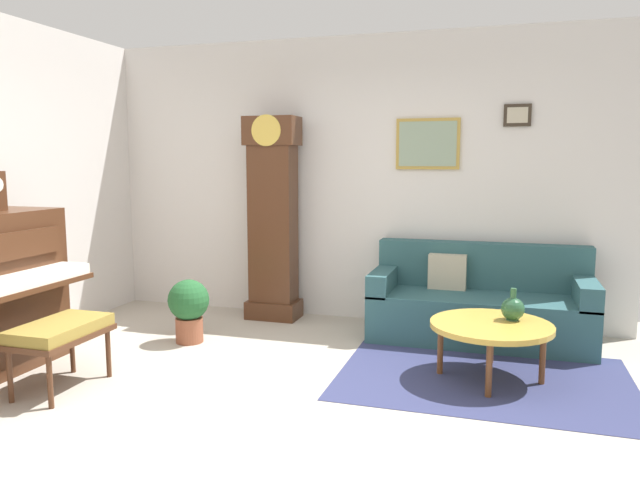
# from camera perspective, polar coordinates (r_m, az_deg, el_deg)

# --- Properties ---
(ground_plane) EXTENTS (6.40, 6.00, 0.10)m
(ground_plane) POSITION_cam_1_polar(r_m,az_deg,el_deg) (4.10, -5.47, -16.09)
(ground_plane) COLOR #B2A899
(wall_back) EXTENTS (5.30, 0.13, 2.80)m
(wall_back) POSITION_cam_1_polar(r_m,az_deg,el_deg) (6.04, 3.16, 5.76)
(wall_back) COLOR silver
(wall_back) RESTS_ON ground_plane
(area_rug) EXTENTS (2.10, 1.50, 0.01)m
(area_rug) POSITION_cam_1_polar(r_m,az_deg,el_deg) (4.68, 15.27, -12.54)
(area_rug) COLOR navy
(area_rug) RESTS_ON ground_plane
(piano_bench) EXTENTS (0.42, 0.70, 0.48)m
(piano_bench) POSITION_cam_1_polar(r_m,az_deg,el_deg) (4.58, -23.49, -8.09)
(piano_bench) COLOR #4C2B19
(piano_bench) RESTS_ON ground_plane
(grandfather_clock) EXTENTS (0.52, 0.34, 2.03)m
(grandfather_clock) POSITION_cam_1_polar(r_m,az_deg,el_deg) (6.01, -4.48, 1.55)
(grandfather_clock) COLOR #4C2B19
(grandfather_clock) RESTS_ON ground_plane
(couch) EXTENTS (1.90, 0.80, 0.84)m
(couch) POSITION_cam_1_polar(r_m,az_deg,el_deg) (5.58, 14.90, -5.94)
(couch) COLOR #2D565B
(couch) RESTS_ON ground_plane
(coffee_table) EXTENTS (0.88, 0.88, 0.42)m
(coffee_table) POSITION_cam_1_polar(r_m,az_deg,el_deg) (4.57, 15.97, -7.97)
(coffee_table) COLOR gold
(coffee_table) RESTS_ON ground_plane
(green_jug) EXTENTS (0.17, 0.17, 0.24)m
(green_jug) POSITION_cam_1_polar(r_m,az_deg,el_deg) (4.67, 17.86, -6.23)
(green_jug) COLOR #234C33
(green_jug) RESTS_ON coffee_table
(potted_plant) EXTENTS (0.36, 0.36, 0.56)m
(potted_plant) POSITION_cam_1_polar(r_m,az_deg,el_deg) (5.42, -12.38, -6.18)
(potted_plant) COLOR #935138
(potted_plant) RESTS_ON ground_plane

